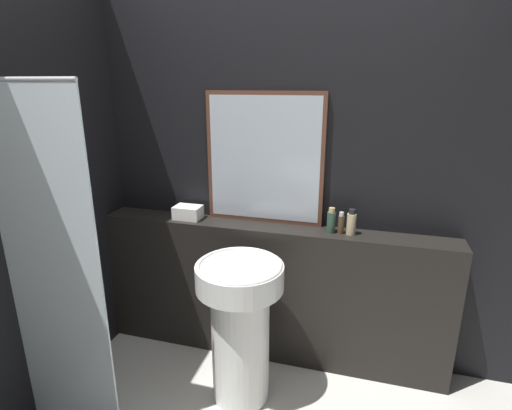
{
  "coord_description": "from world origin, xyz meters",
  "views": [
    {
      "loc": [
        0.56,
        -1.11,
        1.81
      ],
      "look_at": [
        -0.07,
        1.09,
        1.1
      ],
      "focal_mm": 28.0,
      "sensor_mm": 36.0,
      "label": 1
    }
  ],
  "objects_px": {
    "mirror": "(264,159)",
    "shampoo_bottle": "(331,221)",
    "lotion_bottle": "(351,223)",
    "pedestal_sink": "(240,322)",
    "conditioner_bottle": "(341,224)",
    "towel_stack": "(188,212)"
  },
  "relations": [
    {
      "from": "shampoo_bottle",
      "to": "conditioner_bottle",
      "type": "height_order",
      "value": "shampoo_bottle"
    },
    {
      "from": "towel_stack",
      "to": "conditioner_bottle",
      "type": "distance_m",
      "value": 1.0
    },
    {
      "from": "pedestal_sink",
      "to": "shampoo_bottle",
      "type": "bearing_deg",
      "value": 44.59
    },
    {
      "from": "pedestal_sink",
      "to": "conditioner_bottle",
      "type": "xyz_separation_m",
      "value": [
        0.5,
        0.44,
        0.49
      ]
    },
    {
      "from": "pedestal_sink",
      "to": "shampoo_bottle",
      "type": "distance_m",
      "value": 0.8
    },
    {
      "from": "pedestal_sink",
      "to": "conditioner_bottle",
      "type": "bearing_deg",
      "value": 41.05
    },
    {
      "from": "towel_stack",
      "to": "conditioner_bottle",
      "type": "relative_size",
      "value": 1.33
    },
    {
      "from": "shampoo_bottle",
      "to": "conditioner_bottle",
      "type": "distance_m",
      "value": 0.06
    },
    {
      "from": "pedestal_sink",
      "to": "lotion_bottle",
      "type": "xyz_separation_m",
      "value": [
        0.56,
        0.44,
        0.5
      ]
    },
    {
      "from": "pedestal_sink",
      "to": "towel_stack",
      "type": "relative_size",
      "value": 4.87
    },
    {
      "from": "towel_stack",
      "to": "mirror",
      "type": "bearing_deg",
      "value": 9.77
    },
    {
      "from": "towel_stack",
      "to": "shampoo_bottle",
      "type": "distance_m",
      "value": 0.95
    },
    {
      "from": "pedestal_sink",
      "to": "conditioner_bottle",
      "type": "relative_size",
      "value": 6.45
    },
    {
      "from": "conditioner_bottle",
      "to": "pedestal_sink",
      "type": "bearing_deg",
      "value": -138.95
    },
    {
      "from": "mirror",
      "to": "lotion_bottle",
      "type": "bearing_deg",
      "value": -8.77
    },
    {
      "from": "pedestal_sink",
      "to": "conditioner_bottle",
      "type": "height_order",
      "value": "conditioner_bottle"
    },
    {
      "from": "mirror",
      "to": "lotion_bottle",
      "type": "distance_m",
      "value": 0.66
    },
    {
      "from": "mirror",
      "to": "lotion_bottle",
      "type": "xyz_separation_m",
      "value": [
        0.56,
        -0.09,
        -0.34
      ]
    },
    {
      "from": "shampoo_bottle",
      "to": "lotion_bottle",
      "type": "relative_size",
      "value": 0.99
    },
    {
      "from": "shampoo_bottle",
      "to": "lotion_bottle",
      "type": "xyz_separation_m",
      "value": [
        0.12,
        0.0,
        0.0
      ]
    },
    {
      "from": "shampoo_bottle",
      "to": "conditioner_bottle",
      "type": "xyz_separation_m",
      "value": [
        0.06,
        0.0,
        -0.01
      ]
    },
    {
      "from": "mirror",
      "to": "shampoo_bottle",
      "type": "bearing_deg",
      "value": -11.07
    }
  ]
}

